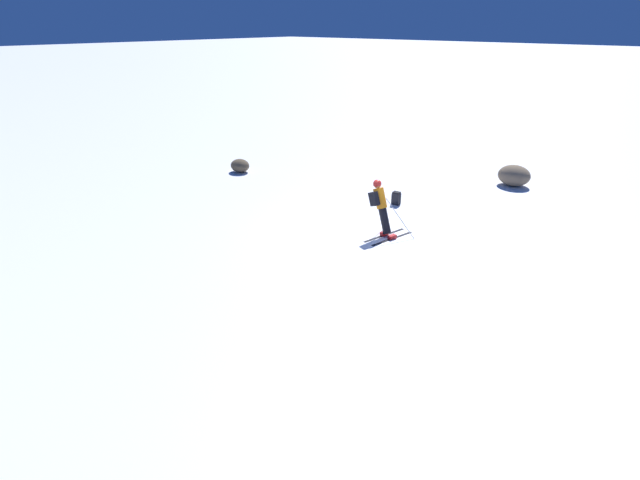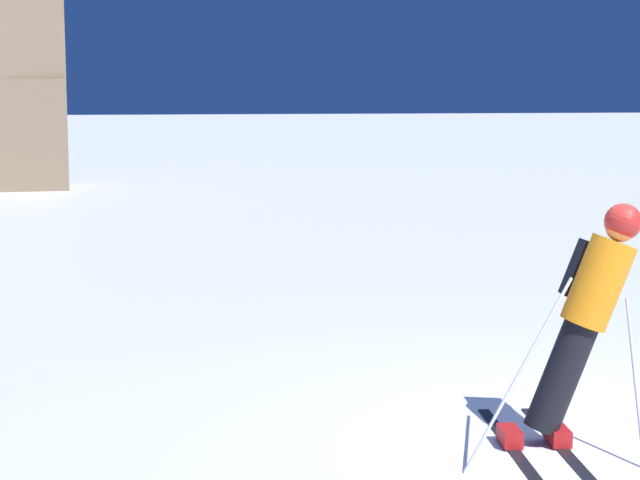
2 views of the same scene
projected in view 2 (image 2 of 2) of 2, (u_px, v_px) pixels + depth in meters
ground_plane at (602, 439)px, 8.01m from camera, size 300.00×300.00×0.00m
skier at (586, 310)px, 7.79m from camera, size 1.53×1.82×1.83m
rock_pillar at (8, 57)px, 29.51m from camera, size 3.09×2.71×8.67m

